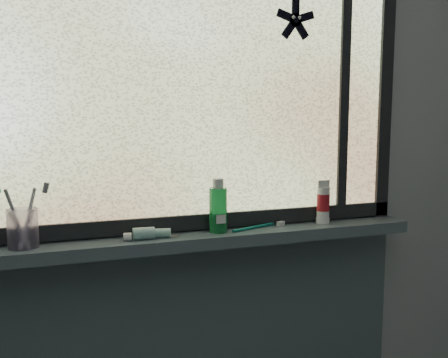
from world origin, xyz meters
TOP-DOWN VIEW (x-y plane):
  - wall_back at (0.00, 1.30)m, footprint 3.00×0.01m
  - windowsill at (0.00, 1.23)m, footprint 1.62×0.14m
  - window_pane at (0.00, 1.28)m, footprint 1.50×0.01m
  - frame_bottom at (0.00, 1.28)m, footprint 1.60×0.03m
  - frame_right at (0.78, 1.28)m, footprint 0.05×0.03m
  - frame_mullion at (0.60, 1.28)m, footprint 0.03×0.03m
  - starfish_sticker at (0.40, 1.27)m, footprint 0.15×0.02m
  - toothpaste_tube at (-0.12, 1.21)m, footprint 0.22×0.08m
  - toothbrush_cup at (-0.48, 1.24)m, footprint 0.10×0.10m
  - toothbrush_lying at (0.24, 1.24)m, footprint 0.22×0.10m
  - mouthwash_bottle at (0.11, 1.23)m, footprint 0.07×0.07m
  - cream_tube at (0.51, 1.24)m, footprint 0.06×0.06m

SIDE VIEW (x-z plane):
  - windowsill at x=0.00m, z-range 0.98..1.02m
  - toothbrush_lying at x=0.24m, z-range 1.02..1.04m
  - toothpaste_tube at x=-0.12m, z-range 1.02..1.06m
  - frame_bottom at x=0.00m, z-range 1.02..1.07m
  - toothbrush_cup at x=-0.48m, z-range 1.02..1.13m
  - cream_tube at x=0.51m, z-range 1.05..1.16m
  - mouthwash_bottle at x=0.11m, z-range 1.04..1.18m
  - wall_back at x=0.00m, z-range 0.00..2.50m
  - frame_right at x=0.78m, z-range 0.98..2.08m
  - window_pane at x=0.00m, z-range 1.03..2.03m
  - frame_mullion at x=0.60m, z-range 1.03..2.03m
  - starfish_sticker at x=0.40m, z-range 1.65..1.79m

